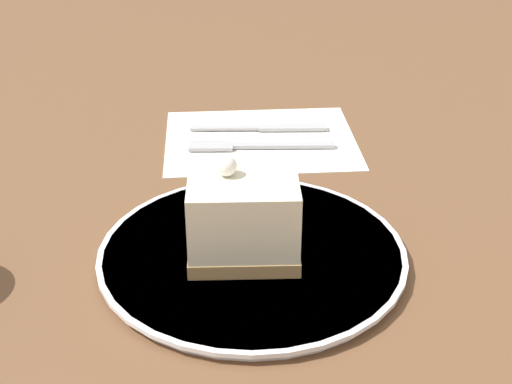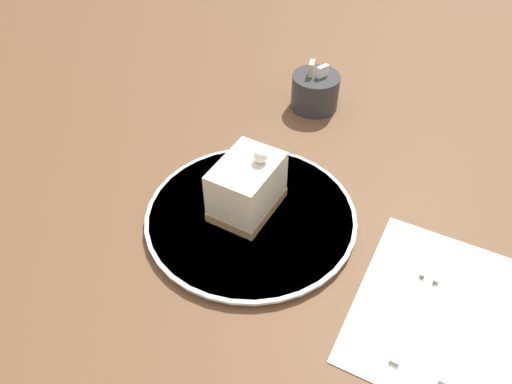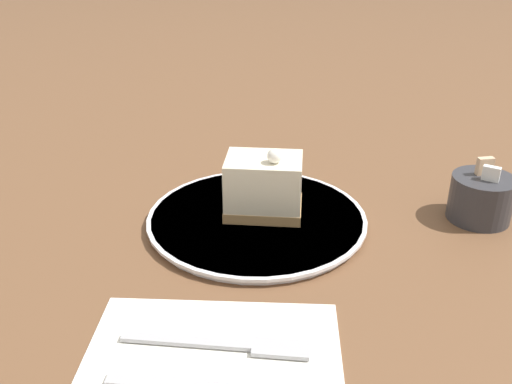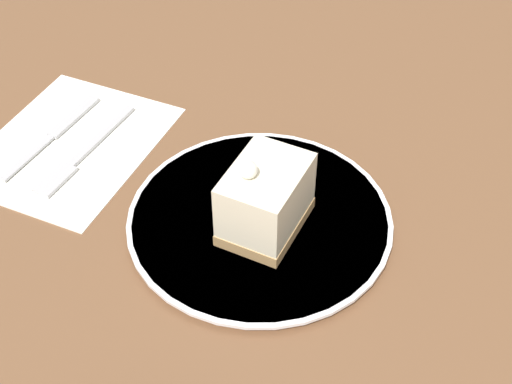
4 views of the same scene
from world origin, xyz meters
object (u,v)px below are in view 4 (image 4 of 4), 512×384
Objects in this scene: plate at (260,220)px; cake_slice at (265,199)px; knife at (60,129)px; fork at (80,156)px.

plate is 2.83× the size of cake_slice.
knife is (0.29, -0.03, -0.04)m from cake_slice.
plate is 1.59× the size of fork.
plate is 0.28m from knife.
knife is at bearing -4.80° from plate.
plate is at bearing 174.54° from knife.
fork is at bearing 1.19° from plate.
plate reaches higher than knife.
fork is 1.01× the size of knife.
fork is (0.22, 0.00, -0.00)m from plate.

